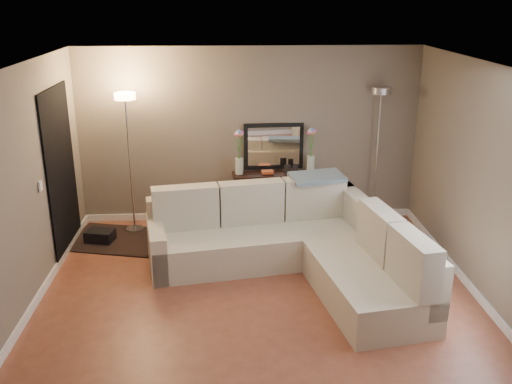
{
  "coord_description": "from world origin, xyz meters",
  "views": [
    {
      "loc": [
        -0.33,
        -5.47,
        3.29
      ],
      "look_at": [
        0.0,
        0.8,
        1.1
      ],
      "focal_mm": 40.0,
      "sensor_mm": 36.0,
      "label": 1
    }
  ],
  "objects_px": {
    "console_table": "(269,195)",
    "floor_lamp_lit": "(128,135)",
    "floor_lamp_unlit": "(379,128)",
    "sectional_sofa": "(296,244)"
  },
  "relations": [
    {
      "from": "console_table",
      "to": "floor_lamp_lit",
      "type": "xyz_separation_m",
      "value": [
        -2.0,
        -0.21,
        0.99
      ]
    },
    {
      "from": "floor_lamp_lit",
      "to": "floor_lamp_unlit",
      "type": "xyz_separation_m",
      "value": [
        3.58,
        0.2,
        0.01
      ]
    },
    {
      "from": "floor_lamp_lit",
      "to": "floor_lamp_unlit",
      "type": "bearing_deg",
      "value": 3.18
    },
    {
      "from": "console_table",
      "to": "sectional_sofa",
      "type": "bearing_deg",
      "value": -82.74
    },
    {
      "from": "sectional_sofa",
      "to": "floor_lamp_unlit",
      "type": "height_order",
      "value": "floor_lamp_unlit"
    },
    {
      "from": "sectional_sofa",
      "to": "floor_lamp_unlit",
      "type": "distance_m",
      "value": 2.38
    },
    {
      "from": "floor_lamp_lit",
      "to": "floor_lamp_unlit",
      "type": "distance_m",
      "value": 3.59
    },
    {
      "from": "sectional_sofa",
      "to": "console_table",
      "type": "bearing_deg",
      "value": 97.26
    },
    {
      "from": "sectional_sofa",
      "to": "floor_lamp_lit",
      "type": "xyz_separation_m",
      "value": [
        -2.21,
        1.42,
        1.06
      ]
    },
    {
      "from": "floor_lamp_unlit",
      "to": "console_table",
      "type": "bearing_deg",
      "value": 179.43
    }
  ]
}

